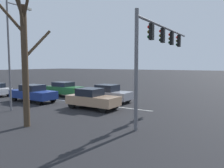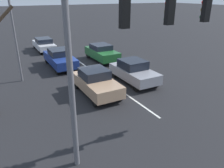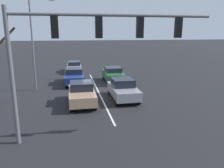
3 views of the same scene
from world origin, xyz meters
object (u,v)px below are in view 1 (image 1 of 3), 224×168
at_px(car_gray_leftlane_front, 109,93).
at_px(car_darkgreen_leftlane_second, 64,89).
at_px(street_lamp_right_shoulder, 12,48).
at_px(traffic_signal_gantry, 159,44).
at_px(car_tan_midlane_front, 92,99).
at_px(car_navy_midlane_second, 33,93).
at_px(bare_tree_near, 25,56).

xyz_separation_m(car_gray_leftlane_front, car_darkgreen_leftlane_second, (-0.39, -5.99, 0.02)).
bearing_deg(street_lamp_right_shoulder, traffic_signal_gantry, 110.07).
xyz_separation_m(car_tan_midlane_front, car_gray_leftlane_front, (-3.25, -0.59, 0.00)).
bearing_deg(street_lamp_right_shoulder, car_darkgreen_leftlane_second, -165.13).
bearing_deg(street_lamp_right_shoulder, car_navy_midlane_second, -149.17).
distance_m(car_navy_midlane_second, bare_tree_near, 9.01).
relative_size(traffic_signal_gantry, street_lamp_right_shoulder, 1.18).
distance_m(car_tan_midlane_front, traffic_signal_gantry, 6.66).
xyz_separation_m(car_darkgreen_leftlane_second, traffic_signal_gantry, (3.62, 11.92, 3.96)).
bearing_deg(car_navy_midlane_second, car_darkgreen_leftlane_second, -179.93).
bearing_deg(car_darkgreen_leftlane_second, car_gray_leftlane_front, 86.25).
bearing_deg(car_tan_midlane_front, car_navy_midlane_second, -86.48).
bearing_deg(car_darkgreen_leftlane_second, traffic_signal_gantry, 73.08).
distance_m(car_gray_leftlane_front, car_darkgreen_leftlane_second, 6.00).
height_order(street_lamp_right_shoulder, bare_tree_near, street_lamp_right_shoulder).
bearing_deg(street_lamp_right_shoulder, bare_tree_near, 63.92).
bearing_deg(car_tan_midlane_front, bare_tree_near, -1.09).
relative_size(car_gray_leftlane_front, car_navy_midlane_second, 0.88).
height_order(car_gray_leftlane_front, street_lamp_right_shoulder, street_lamp_right_shoulder).
xyz_separation_m(street_lamp_right_shoulder, bare_tree_near, (2.22, 4.54, -0.72)).
bearing_deg(car_gray_leftlane_front, car_navy_midlane_second, -58.58).
height_order(car_gray_leftlane_front, car_darkgreen_leftlane_second, car_gray_leftlane_front).
bearing_deg(street_lamp_right_shoulder, car_gray_leftlane_front, 149.48).
bearing_deg(car_navy_midlane_second, street_lamp_right_shoulder, 30.83).
bearing_deg(car_gray_leftlane_front, street_lamp_right_shoulder, -30.52).
relative_size(street_lamp_right_shoulder, bare_tree_near, 1.07).
bearing_deg(street_lamp_right_shoulder, car_tan_midlane_front, 127.98).
xyz_separation_m(car_darkgreen_leftlane_second, car_navy_midlane_second, (4.05, 0.01, -0.01)).
distance_m(car_gray_leftlane_front, traffic_signal_gantry, 7.84).
height_order(car_darkgreen_leftlane_second, car_navy_midlane_second, car_navy_midlane_second).
distance_m(traffic_signal_gantry, bare_tree_near, 8.05).
distance_m(car_gray_leftlane_front, bare_tree_near, 9.64).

